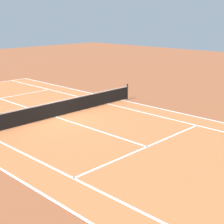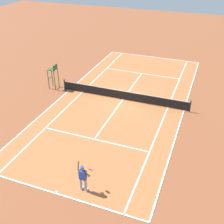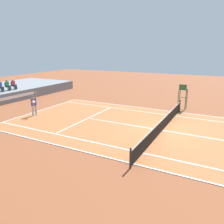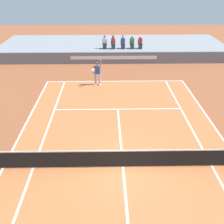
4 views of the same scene
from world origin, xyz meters
name	(u,v)px [view 3 (image 3 of 4)]	position (x,y,z in m)	size (l,w,h in m)	color
ground_plane	(163,131)	(0.00, 0.00, 0.00)	(80.00, 80.00, 0.00)	brown
court	(163,131)	(0.00, 0.00, 0.01)	(11.08, 23.88, 0.03)	#B76638
net	(163,124)	(0.00, 0.00, 0.52)	(11.98, 0.10, 1.07)	black
barrier_wall	(3,99)	(0.00, 17.10, 0.56)	(23.65, 0.25, 1.12)	slate
spectator_seated_2	(1,86)	(0.95, 18.55, 1.74)	(0.44, 0.60, 1.27)	#474C56
spectator_seated_3	(8,85)	(1.85, 18.55, 1.74)	(0.44, 0.60, 1.27)	#474C56
spectator_seated_4	(14,84)	(2.68, 18.55, 1.74)	(0.44, 0.60, 1.27)	#474C56
tennis_player	(34,105)	(-1.42, 11.08, 0.99)	(0.78, 0.62, 2.08)	#9E9EA3
tennis_ball	(45,116)	(-1.12, 10.16, 0.03)	(0.07, 0.07, 0.07)	#D1E533
umpire_chair	(183,93)	(7.06, 0.00, 1.56)	(0.77, 0.77, 2.44)	#2D562D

